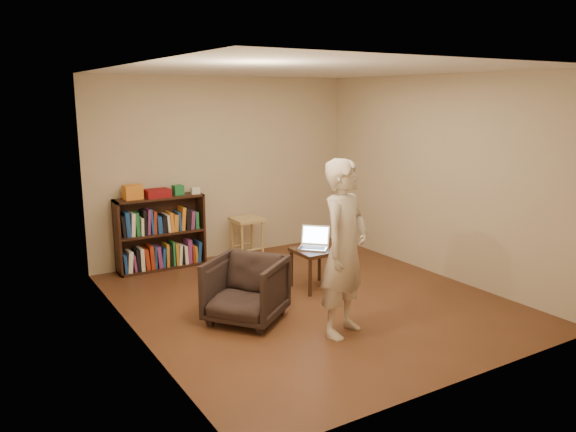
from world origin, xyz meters
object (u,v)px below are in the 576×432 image
stool (247,226)px  person (344,248)px  armchair (246,290)px  side_table (315,256)px  laptop (314,243)px  bookshelf (161,237)px

stool → person: bearing=-97.9°
armchair → person: bearing=3.5°
side_table → laptop: size_ratio=1.04×
bookshelf → laptop: size_ratio=2.50×
bookshelf → armchair: bookshelf is taller
stool → bookshelf: bearing=171.0°
armchair → laptop: size_ratio=1.56×
side_table → laptop: laptop is taller
side_table → person: (-0.51, -1.25, 0.46)m
bookshelf → person: 3.18m
person → side_table: bearing=43.4°
bookshelf → side_table: (1.34, -1.79, -0.03)m
side_table → armchair: bearing=-158.4°
bookshelf → stool: bookshelf is taller
armchair → laptop: laptop is taller
side_table → laptop: bearing=68.9°
laptop → person: (-0.53, -1.32, 0.32)m
bookshelf → laptop: bookshelf is taller
laptop → armchair: bearing=-111.4°
armchair → laptop: bearing=76.1°
side_table → person: 1.43m
bookshelf → armchair: (0.15, -2.26, -0.10)m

